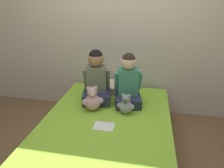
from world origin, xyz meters
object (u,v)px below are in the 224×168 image
Objects in this scene: teddy_bear_held_by_right_child at (126,105)px; sign_card at (104,126)px; child_on_right at (128,83)px; teddy_bear_held_by_left_child at (93,100)px; bed at (105,140)px; pillow_at_headboard at (117,88)px; child_on_left at (96,80)px.

sign_card is at bearing -114.87° from teddy_bear_held_by_right_child.
child_on_right is 2.67× the size of teddy_bear_held_by_right_child.
child_on_right is 2.14× the size of teddy_bear_held_by_left_child.
bed is 3.91× the size of pillow_at_headboard.
teddy_bear_held_by_right_child is at bearing -99.91° from child_on_right.
teddy_bear_held_by_right_child is (0.39, -0.23, -0.19)m from child_on_left.
child_on_left reaches higher than bed.
bed is at bearing 86.92° from sign_card.
child_on_right reaches higher than sign_card.
child_on_left is at bearing -123.18° from pillow_at_headboard.
bed is at bearing -117.15° from teddy_bear_held_by_right_child.
child_on_left is 2.76× the size of teddy_bear_held_by_right_child.
child_on_right is (0.18, 0.50, 0.48)m from bed.
pillow_at_headboard is 2.46× the size of sign_card.
teddy_bear_held_by_right_child reaches higher than bed.
child_on_left reaches higher than sign_card.
pillow_at_headboard is (0.21, 0.32, -0.23)m from child_on_left.
sign_card is at bearing -79.23° from teddy_bear_held_by_left_child.
bed is 0.73m from child_on_left.
child_on_right is 3.02× the size of sign_card.
teddy_bear_held_by_left_child is at bearing -99.09° from child_on_left.
child_on_right is at bearing 98.66° from teddy_bear_held_by_right_child.
sign_card is (-0.18, -0.53, -0.28)m from child_on_right.
sign_card is (0.21, -0.52, -0.29)m from child_on_left.
teddy_bear_held_by_right_child reaches higher than pillow_at_headboard.
bed is 3.18× the size of child_on_right.
child_on_left is at bearing 111.43° from sign_card.
teddy_bear_held_by_left_child is 0.57× the size of pillow_at_headboard.
pillow_at_headboard reaches higher than bed.
child_on_left reaches higher than teddy_bear_held_by_left_child.
child_on_right reaches higher than teddy_bear_held_by_right_child.
child_on_left is (-0.21, 0.50, 0.49)m from bed.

